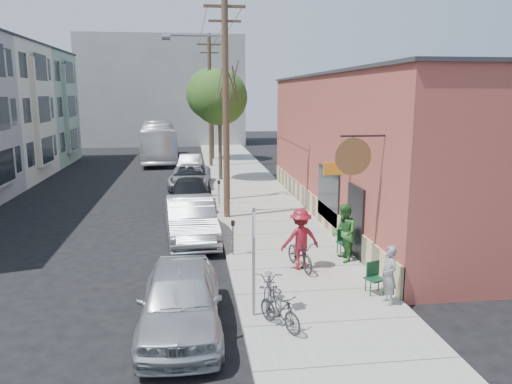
{
  "coord_description": "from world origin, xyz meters",
  "views": [
    {
      "loc": [
        0.85,
        -17.15,
        5.69
      ],
      "look_at": [
        3.64,
        3.96,
        1.5
      ],
      "focal_mm": 35.0,
      "sensor_mm": 36.0,
      "label": 1
    }
  ],
  "objects": [
    {
      "name": "cafe_building",
      "position": [
        8.99,
        4.99,
        3.3
      ],
      "size": [
        6.6,
        20.2,
        6.61
      ],
      "color": "#984338",
      "rests_on": "ground"
    },
    {
      "name": "car_3",
      "position": [
        0.8,
        13.39,
        0.71
      ],
      "size": [
        2.79,
        5.3,
        1.42
      ],
      "primitive_type": "imported",
      "rotation": [
        0.0,
        0.0,
        -0.09
      ],
      "color": "#969A9D",
      "rests_on": "ground"
    },
    {
      "name": "car_1",
      "position": [
        0.8,
        1.97,
        0.85
      ],
      "size": [
        2.2,
        5.29,
        1.7
      ],
      "primitive_type": "imported",
      "rotation": [
        0.0,
        0.0,
        0.08
      ],
      "color": "#9B9EA2",
      "rests_on": "ground"
    },
    {
      "name": "utility_pole_near",
      "position": [
        2.39,
        5.11,
        5.41
      ],
      "size": [
        3.57,
        0.28,
        10.0
      ],
      "color": "#503A28",
      "rests_on": "sidewalk"
    },
    {
      "name": "ground",
      "position": [
        0.0,
        0.0,
        0.0
      ],
      "size": [
        120.0,
        120.0,
        0.0
      ],
      "primitive_type": "plane",
      "color": "black"
    },
    {
      "name": "patron_green",
      "position": [
        5.88,
        -1.58,
        1.12
      ],
      "size": [
        0.78,
        0.98,
        1.95
      ],
      "primitive_type": "imported",
      "rotation": [
        0.0,
        0.0,
        -1.62
      ],
      "color": "#2B6B2A",
      "rests_on": "sidewalk"
    },
    {
      "name": "tree_leafy_far",
      "position": [
        2.8,
        26.12,
        5.67
      ],
      "size": [
        4.38,
        4.38,
        7.72
      ],
      "color": "#44392C",
      "rests_on": "sidewalk"
    },
    {
      "name": "cyclist_bike",
      "position": [
        4.27,
        -2.12,
        0.63
      ],
      "size": [
        0.99,
        1.92,
        0.96
      ],
      "primitive_type": "imported",
      "rotation": [
        0.0,
        0.0,
        0.2
      ],
      "color": "black",
      "rests_on": "sidewalk"
    },
    {
      "name": "sidewalk",
      "position": [
        4.25,
        11.0,
        0.07
      ],
      "size": [
        4.5,
        58.0,
        0.15
      ],
      "primitive_type": "cube",
      "color": "#9E9C92",
      "rests_on": "ground"
    },
    {
      "name": "parked_bike_b",
      "position": [
        2.85,
        -4.72,
        0.67
      ],
      "size": [
        1.05,
        2.09,
        1.05
      ],
      "primitive_type": "imported",
      "rotation": [
        0.0,
        0.0,
        -0.19
      ],
      "color": "slate",
      "rests_on": "sidewalk"
    },
    {
      "name": "car_0",
      "position": [
        0.52,
        -5.71,
        0.82
      ],
      "size": [
        2.02,
        4.86,
        1.65
      ],
      "primitive_type": "imported",
      "rotation": [
        0.0,
        0.0,
        -0.02
      ],
      "color": "#ABAFB3",
      "rests_on": "ground"
    },
    {
      "name": "utility_pole_far",
      "position": [
        2.45,
        21.88,
        5.34
      ],
      "size": [
        1.8,
        0.28,
        10.0
      ],
      "color": "#503A28",
      "rests_on": "sidewalk"
    },
    {
      "name": "patio_chair_b",
      "position": [
        5.91,
        -4.41,
        0.59
      ],
      "size": [
        0.65,
        0.65,
        0.88
      ],
      "primitive_type": null,
      "rotation": [
        0.0,
        0.0,
        0.38
      ],
      "color": "#0F3822",
      "rests_on": "sidewalk"
    },
    {
      "name": "sign_post",
      "position": [
        2.35,
        -5.36,
        1.83
      ],
      "size": [
        0.07,
        0.45,
        2.8
      ],
      "color": "slate",
      "rests_on": "sidewalk"
    },
    {
      "name": "parking_meter_near",
      "position": [
        2.25,
        -0.46,
        0.98
      ],
      "size": [
        0.14,
        0.14,
        1.24
      ],
      "color": "slate",
      "rests_on": "sidewalk"
    },
    {
      "name": "car_4",
      "position": [
        0.8,
        19.18,
        0.68
      ],
      "size": [
        1.83,
        4.26,
        1.36
      ],
      "primitive_type": "imported",
      "rotation": [
        0.0,
        0.0,
        -0.1
      ],
      "color": "#A3A4AA",
      "rests_on": "ground"
    },
    {
      "name": "bus",
      "position": [
        -1.89,
        26.91,
        1.66
      ],
      "size": [
        3.57,
        12.05,
        3.31
      ],
      "primitive_type": "imported",
      "rotation": [
        0.0,
        0.0,
        0.07
      ],
      "color": "white",
      "rests_on": "ground"
    },
    {
      "name": "parking_meter_far",
      "position": [
        2.25,
        7.76,
        0.98
      ],
      "size": [
        0.14,
        0.14,
        1.24
      ],
      "color": "slate",
      "rests_on": "sidewalk"
    },
    {
      "name": "parked_bike_a",
      "position": [
        2.88,
        -6.15,
        0.61
      ],
      "size": [
        1.11,
        1.54,
        0.91
      ],
      "primitive_type": "imported",
      "rotation": [
        0.0,
        0.0,
        0.5
      ],
      "color": "black",
      "rests_on": "sidewalk"
    },
    {
      "name": "end_cap_building",
      "position": [
        -2.0,
        42.0,
        6.0
      ],
      "size": [
        18.0,
        8.0,
        12.0
      ],
      "primitive_type": "cube",
      "color": "#969591",
      "rests_on": "ground"
    },
    {
      "name": "patron_grey",
      "position": [
        6.02,
        -5.12,
        0.95
      ],
      "size": [
        0.43,
        0.62,
        1.61
      ],
      "primitive_type": "imported",
      "rotation": [
        0.0,
        0.0,
        -1.48
      ],
      "color": "gray",
      "rests_on": "sidewalk"
    },
    {
      "name": "car_2",
      "position": [
        0.8,
        7.59,
        0.74
      ],
      "size": [
        2.1,
        5.08,
        1.47
      ],
      "primitive_type": "imported",
      "rotation": [
        0.0,
        0.0,
        0.01
      ],
      "color": "black",
      "rests_on": "ground"
    },
    {
      "name": "tree_bare",
      "position": [
        2.8,
        9.1,
        2.92
      ],
      "size": [
        0.24,
        0.24,
        5.55
      ],
      "color": "#44392C",
      "rests_on": "sidewalk"
    },
    {
      "name": "patio_chair_a",
      "position": [
        6.12,
        -0.94,
        0.59
      ],
      "size": [
        0.6,
        0.6,
        0.88
      ],
      "primitive_type": null,
      "rotation": [
        0.0,
        0.0,
        0.22
      ],
      "color": "#0F3822",
      "rests_on": "sidewalk"
    },
    {
      "name": "tree_leafy_mid",
      "position": [
        2.8,
        15.38,
        5.48
      ],
      "size": [
        3.59,
        3.59,
        7.14
      ],
      "color": "#44392C",
      "rests_on": "sidewalk"
    },
    {
      "name": "cyclist",
      "position": [
        4.27,
        -2.12,
        1.14
      ],
      "size": [
        1.37,
        0.92,
        1.97
      ],
      "primitive_type": "imported",
      "rotation": [
        0.0,
        0.0,
        3.29
      ],
      "color": "maroon",
      "rests_on": "sidewalk"
    }
  ]
}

